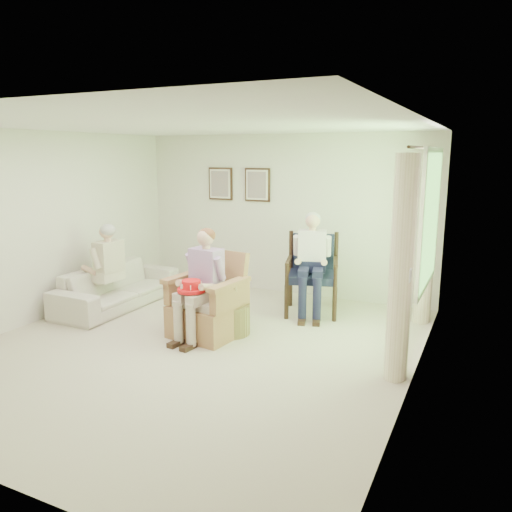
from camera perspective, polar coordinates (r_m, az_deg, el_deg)
name	(u,v)px	position (r m, az deg, el deg)	size (l,w,h in m)	color
floor	(195,347)	(6.16, -7.04, -10.30)	(5.50, 5.50, 0.00)	beige
back_wall	(283,215)	(8.22, 3.10, 4.71)	(5.00, 0.04, 2.60)	silver
left_wall	(37,227)	(7.44, -23.78, 3.01)	(0.04, 5.50, 2.60)	silver
right_wall	(417,261)	(4.93, 17.88, -0.53)	(0.04, 5.50, 2.60)	silver
ceiling	(189,125)	(5.72, -7.70, 14.64)	(5.00, 5.50, 0.02)	white
window	(430,216)	(6.07, 19.29, 4.31)	(0.13, 2.50, 1.63)	#2D6B23
curtain_left	(401,270)	(5.20, 16.26, -1.52)	(0.34, 0.34, 2.30)	#F3E3BE
curtain_right	(426,240)	(7.11, 18.89, 1.78)	(0.34, 0.34, 2.30)	#F3E3BE
framed_print_left	(220,184)	(8.64, -4.10, 8.24)	(0.45, 0.05, 0.55)	#382114
framed_print_right	(257,185)	(8.32, 0.14, 8.13)	(0.45, 0.05, 0.55)	#382114
wicker_armchair	(209,309)	(6.45, -5.41, -6.06)	(0.83, 0.82, 1.06)	tan
wood_armchair	(314,271)	(7.31, 6.68, -1.66)	(0.73, 0.69, 1.13)	black
sofa	(117,287)	(7.88, -15.55, -3.39)	(0.81, 2.08, 0.61)	beige
person_wicker	(202,277)	(6.20, -6.15, -2.35)	(0.40, 0.62, 1.36)	#C0AF9B
person_dark	(310,256)	(7.09, 6.24, 0.00)	(0.40, 0.63, 1.45)	#1A1C3A
person_sofa	(105,263)	(7.61, -16.88, -0.76)	(0.42, 0.62, 1.27)	beige
red_hat	(191,287)	(6.08, -7.41, -3.54)	(0.34, 0.34, 0.14)	red
hatbox	(231,312)	(6.46, -2.92, -6.45)	(0.54, 0.54, 0.74)	tan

